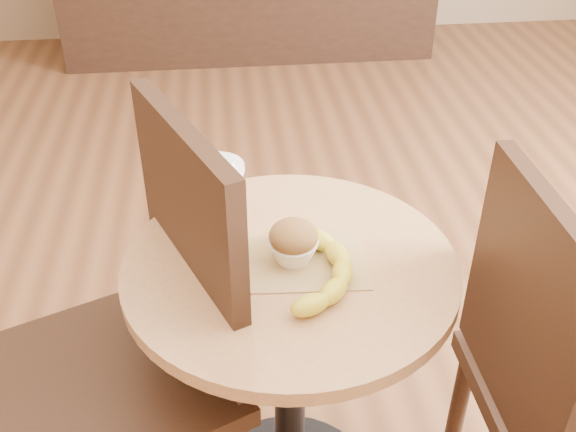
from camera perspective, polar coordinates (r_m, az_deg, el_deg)
The scene contains 7 objects.
cafe_table at distance 1.46m, azimuth 0.17°, elevation -11.16°, with size 0.65×0.65×0.75m.
chair_left at distance 1.41m, azimuth -12.48°, elevation -10.91°, with size 0.60×0.60×1.04m.
chair_right at distance 1.45m, azimuth 22.47°, elevation -13.54°, with size 0.44×0.44×0.99m.
kraft_bag at distance 1.30m, azimuth 1.41°, elevation -3.88°, with size 0.24×0.18×0.00m, color #A5834F.
coffee_cup at distance 1.33m, azimuth -5.88°, elevation 1.04°, with size 0.11×0.11×0.18m.
muffin at distance 1.28m, azimuth 0.46°, elevation -2.21°, with size 0.10×0.10×0.09m.
banana at distance 1.26m, azimuth 2.77°, elevation -4.16°, with size 0.15×0.29×0.04m, color gold, non-canonical shape.
Camera 1 is at (-0.21, -0.97, 1.56)m, focal length 42.00 mm.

